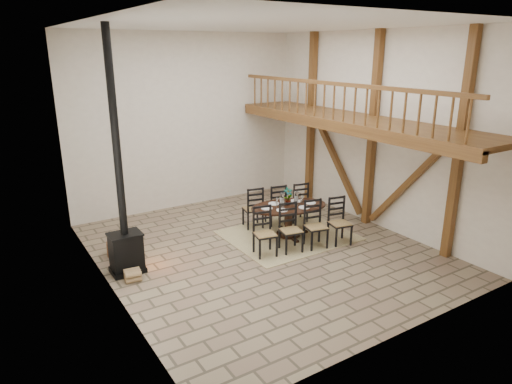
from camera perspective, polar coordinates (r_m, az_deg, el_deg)
ground at (r=10.83m, az=0.81°, el=-7.25°), size 8.00×8.00×0.00m
room_shell at (r=10.65m, az=6.31°, el=9.19°), size 7.02×8.02×5.01m
rug at (r=11.64m, az=4.05°, el=-5.41°), size 3.00×2.50×0.02m
dining_table at (r=11.41m, az=4.28°, el=-3.74°), size 2.50×2.56×1.26m
wood_stove at (r=9.76m, az=-16.22°, el=-3.69°), size 0.68×0.52×5.00m
log_basket at (r=10.98m, az=-16.86°, el=-6.66°), size 0.50×0.50×0.42m
log_stack at (r=9.79m, az=-15.16°, el=-10.02°), size 0.36×0.37×0.22m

